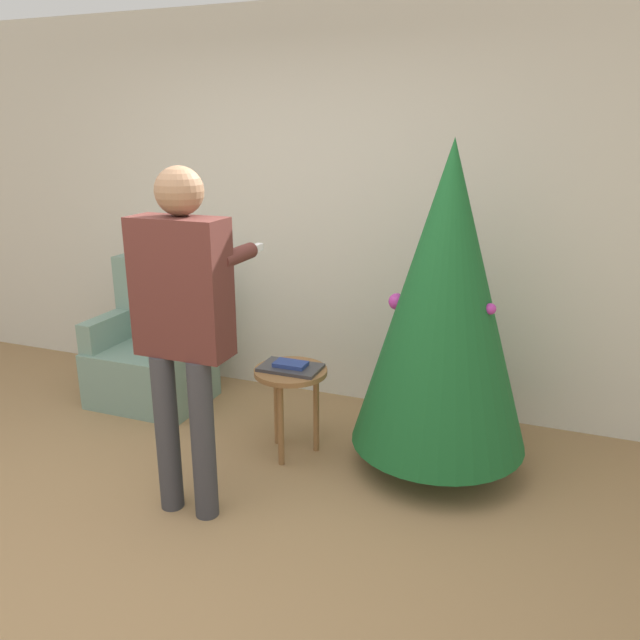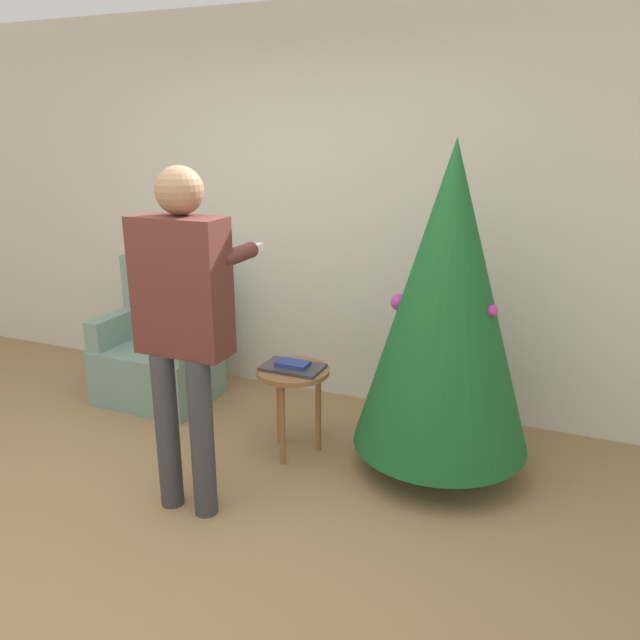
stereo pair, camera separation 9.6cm
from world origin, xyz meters
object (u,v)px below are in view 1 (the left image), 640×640
(person_standing, at_px, (183,312))
(side_stool, at_px, (291,383))
(armchair, at_px, (154,354))
(christmas_tree, at_px, (445,300))

(person_standing, height_order, side_stool, person_standing)
(side_stool, bearing_deg, armchair, 163.23)
(christmas_tree, height_order, person_standing, christmas_tree)
(christmas_tree, relative_size, side_stool, 3.41)
(side_stool, bearing_deg, christmas_tree, 10.26)
(christmas_tree, relative_size, person_standing, 1.07)
(christmas_tree, distance_m, person_standing, 1.39)
(person_standing, relative_size, side_stool, 3.19)
(christmas_tree, height_order, armchair, christmas_tree)
(christmas_tree, xyz_separation_m, person_standing, (-1.11, -0.85, 0.04))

